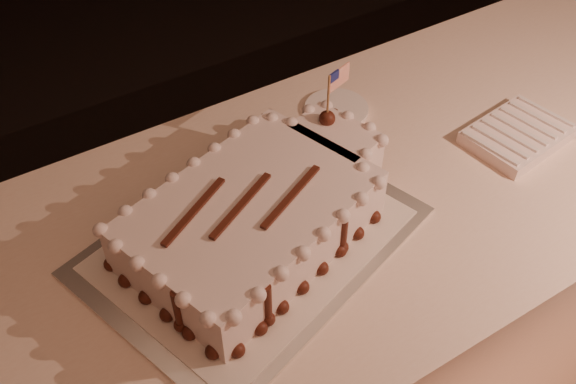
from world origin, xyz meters
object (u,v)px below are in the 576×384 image
banquet_table (339,298)px  sheet_cake (262,210)px  cake_board (252,241)px  side_plate (336,109)px  napkin_stack (517,135)px

banquet_table → sheet_cake: 0.48m
cake_board → sheet_cake: 0.07m
cake_board → side_plate: side_plate is taller
banquet_table → napkin_stack: (0.40, -0.06, 0.39)m
cake_board → sheet_cake: sheet_cake is taller
banquet_table → side_plate: bearing=61.2°
sheet_cake → side_plate: (0.33, 0.23, -0.06)m
banquet_table → cake_board: bearing=-176.7°
cake_board → napkin_stack: 0.64m
banquet_table → cake_board: (-0.24, -0.01, 0.38)m
cake_board → napkin_stack: (0.64, -0.05, 0.01)m
banquet_table → sheet_cake: size_ratio=4.16×
cake_board → sheet_cake: bearing=0.4°
cake_board → napkin_stack: bearing=-22.3°
banquet_table → sheet_cake: (-0.21, -0.00, 0.44)m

